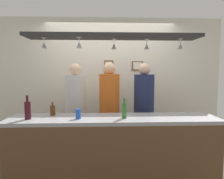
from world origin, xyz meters
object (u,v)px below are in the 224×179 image
at_px(person_left_white_patterned_shirt, 76,104).
at_px(person_right_navy_shirt, 144,103).
at_px(person_middle_orange_shirt, 109,103).
at_px(bottle_wine_dark_red, 28,110).
at_px(picture_frame_crest, 109,67).
at_px(picture_frame_upper_small, 137,66).
at_px(bottle_beer_brown_stubby, 53,110).
at_px(drink_can, 78,114).
at_px(bottle_beer_green_import, 124,110).

distance_m(person_left_white_patterned_shirt, person_right_navy_shirt, 1.15).
xyz_separation_m(person_middle_orange_shirt, bottle_wine_dark_red, (-1.03, -0.86, 0.06)).
height_order(person_middle_orange_shirt, person_right_navy_shirt, person_middle_orange_shirt).
height_order(person_left_white_patterned_shirt, bottle_wine_dark_red, person_left_white_patterned_shirt).
height_order(person_right_navy_shirt, picture_frame_crest, picture_frame_crest).
xyz_separation_m(person_left_white_patterned_shirt, picture_frame_upper_small, (1.13, 0.62, 0.65)).
height_order(picture_frame_upper_small, picture_frame_crest, picture_frame_crest).
distance_m(person_left_white_patterned_shirt, bottle_beer_brown_stubby, 0.68).
distance_m(bottle_wine_dark_red, picture_frame_upper_small, 2.26).
bearing_deg(drink_can, person_right_navy_shirt, 40.33).
distance_m(bottle_beer_brown_stubby, picture_frame_crest, 1.60).
distance_m(person_right_navy_shirt, drink_can, 1.31).
distance_m(person_middle_orange_shirt, bottle_wine_dark_red, 1.34).
bearing_deg(bottle_beer_brown_stubby, drink_can, -29.51).
distance_m(person_middle_orange_shirt, drink_can, 0.95).
height_order(bottle_wine_dark_red, bottle_beer_brown_stubby, bottle_wine_dark_red).
relative_size(drink_can, picture_frame_upper_small, 0.55).
xyz_separation_m(bottle_beer_green_import, picture_frame_upper_small, (0.40, 1.46, 0.60)).
relative_size(person_middle_orange_shirt, bottle_beer_brown_stubby, 9.50).
xyz_separation_m(person_right_navy_shirt, picture_frame_upper_small, (-0.01, 0.62, 0.64)).
relative_size(person_middle_orange_shirt, person_right_navy_shirt, 1.01).
bearing_deg(picture_frame_crest, person_right_navy_shirt, -46.81).
relative_size(person_left_white_patterned_shirt, bottle_wine_dark_red, 5.64).
xyz_separation_m(person_middle_orange_shirt, bottle_beer_green_import, (0.17, -0.84, 0.04)).
xyz_separation_m(bottle_wine_dark_red, drink_can, (0.62, 0.01, -0.06)).
height_order(person_left_white_patterned_shirt, bottle_beer_green_import, person_left_white_patterned_shirt).
height_order(person_middle_orange_shirt, picture_frame_upper_small, picture_frame_upper_small).
bearing_deg(bottle_beer_green_import, picture_frame_upper_small, 74.49).
distance_m(person_right_navy_shirt, picture_frame_upper_small, 0.89).
height_order(bottle_beer_green_import, bottle_beer_brown_stubby, bottle_beer_green_import).
distance_m(person_right_navy_shirt, bottle_beer_brown_stubby, 1.51).
relative_size(person_left_white_patterned_shirt, drink_can, 13.86).
relative_size(bottle_beer_brown_stubby, picture_frame_upper_small, 0.82).
distance_m(person_middle_orange_shirt, bottle_beer_green_import, 0.86).
bearing_deg(drink_can, bottle_beer_brown_stubby, 150.49).
height_order(bottle_beer_brown_stubby, picture_frame_upper_small, picture_frame_upper_small).
relative_size(person_left_white_patterned_shirt, bottle_beer_green_import, 6.50).
distance_m(person_right_navy_shirt, picture_frame_crest, 1.05).
bearing_deg(bottle_wine_dark_red, person_right_navy_shirt, 27.83).
bearing_deg(picture_frame_upper_small, person_right_navy_shirt, -88.65).
distance_m(bottle_beer_brown_stubby, picture_frame_upper_small, 1.95).
relative_size(bottle_beer_green_import, picture_frame_upper_small, 1.18).
relative_size(picture_frame_upper_small, picture_frame_crest, 0.85).
distance_m(person_middle_orange_shirt, person_right_navy_shirt, 0.59).
bearing_deg(bottle_beer_green_import, drink_can, -179.02).
height_order(person_left_white_patterned_shirt, drink_can, person_left_white_patterned_shirt).
xyz_separation_m(person_right_navy_shirt, bottle_wine_dark_red, (-1.62, -0.86, 0.06)).
bearing_deg(person_left_white_patterned_shirt, bottle_beer_green_import, -49.10).
xyz_separation_m(bottle_beer_brown_stubby, picture_frame_crest, (0.79, 1.26, 0.61)).
bearing_deg(picture_frame_crest, person_left_white_patterned_shirt, -132.50).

